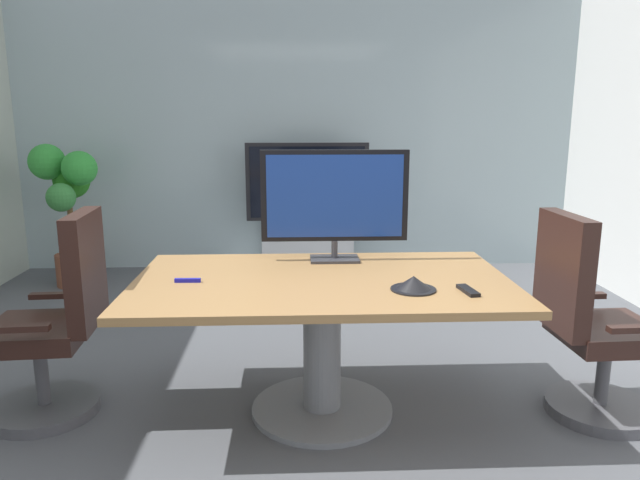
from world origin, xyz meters
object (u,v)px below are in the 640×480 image
conference_phone (413,284)px  remote_control (468,290)px  wall_display_unit (307,230)px  office_chair_left (57,332)px  conference_table (322,314)px  tv_monitor (335,199)px  office_chair_right (590,334)px  potted_plant (67,196)px

conference_phone → remote_control: 0.26m
wall_display_unit → office_chair_left: bearing=-116.5°
office_chair_left → conference_table: bearing=84.4°
tv_monitor → wall_display_unit: bearing=92.4°
office_chair_right → wall_display_unit: wall_display_unit is taller
office_chair_left → wall_display_unit: bearing=149.9°
potted_plant → remote_control: (2.91, -2.80, -0.08)m
conference_phone → potted_plant: bearing=134.0°
wall_display_unit → conference_phone: (0.44, -3.05, 0.34)m
conference_table → potted_plant: 3.39m
tv_monitor → potted_plant: (-2.32, 2.14, -0.27)m
remote_control → potted_plant: bearing=128.2°
tv_monitor → office_chair_left: bearing=-167.1°
conference_table → wall_display_unit: (-0.01, 2.83, -0.11)m
office_chair_left → tv_monitor: (1.48, 0.34, 0.65)m
conference_table → conference_phone: conference_phone is taller
office_chair_right → wall_display_unit: (-1.41, 2.92, -0.01)m
conference_table → office_chair_right: size_ratio=1.77×
office_chair_left → office_chair_right: same height
office_chair_right → conference_phone: (-0.96, -0.13, 0.32)m
office_chair_right → conference_phone: 1.02m
conference_phone → remote_control: size_ratio=1.29×
conference_table → potted_plant: bearing=131.4°
office_chair_right → conference_phone: bearing=95.5°
office_chair_right → remote_control: 0.79m
potted_plant → office_chair_right: bearing=-35.9°
conference_table → conference_phone: bearing=-27.2°
conference_table → wall_display_unit: 2.83m
office_chair_left → remote_control: bearing=77.7°
office_chair_left → conference_phone: 1.87m
tv_monitor → wall_display_unit: tv_monitor is taller
conference_phone → conference_table: bearing=152.8°
tv_monitor → wall_display_unit: 2.53m
tv_monitor → remote_control: bearing=-48.0°
conference_table → potted_plant: potted_plant is taller
conference_table → office_chair_right: bearing=-3.9°
office_chair_left → conference_phone: bearing=78.0°
office_chair_left → wall_display_unit: wall_display_unit is taller
tv_monitor → conference_phone: 0.77m
office_chair_left → tv_monitor: size_ratio=1.30×
office_chair_left → conference_phone: size_ratio=4.95×
tv_monitor → conference_phone: tv_monitor is taller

